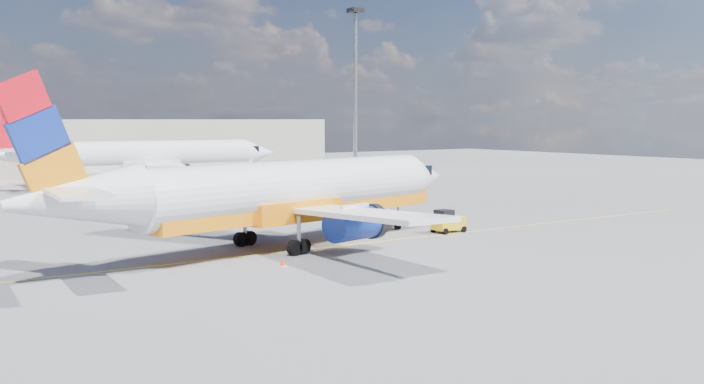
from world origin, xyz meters
TOP-DOWN VIEW (x-y plane):
  - ground at (0.00, 0.00)m, footprint 240.00×240.00m
  - taxi_line at (0.00, 3.00)m, footprint 70.00×0.15m
  - terminal_main at (5.00, 75.00)m, footprint 70.00×14.00m
  - main_jet at (-3.55, 4.23)m, footprint 34.54×26.49m
  - second_jet at (5.35, 52.98)m, footprint 34.55×27.26m
  - gse_tug at (9.50, 3.57)m, footprint 2.37×1.52m
  - traffic_cone at (-6.52, -1.05)m, footprint 0.34×0.34m
  - floodlight_mast at (25.78, 38.73)m, footprint 1.53×1.53m

SIDE VIEW (x-z plane):
  - ground at x=0.00m, z-range 0.00..0.00m
  - taxi_line at x=0.00m, z-range 0.00..0.01m
  - traffic_cone at x=-6.52m, z-range -0.01..0.48m
  - gse_tug at x=9.50m, z-range -0.04..1.61m
  - main_jet at x=-3.55m, z-range -1.74..8.69m
  - second_jet at x=5.35m, z-range -1.75..8.73m
  - terminal_main at x=5.00m, z-range 0.00..8.00m
  - floodlight_mast at x=25.78m, z-range 2.09..23.10m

